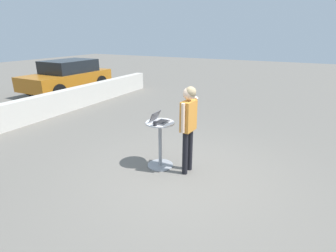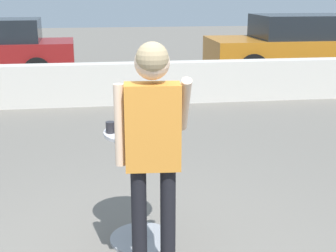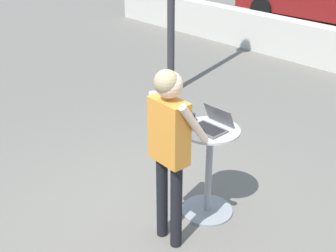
{
  "view_description": "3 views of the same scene",
  "coord_description": "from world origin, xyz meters",
  "px_view_note": "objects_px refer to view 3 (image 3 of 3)",
  "views": [
    {
      "loc": [
        -4.22,
        -1.89,
        2.68
      ],
      "look_at": [
        0.06,
        0.34,
        0.98
      ],
      "focal_mm": 28.0,
      "sensor_mm": 36.0,
      "label": 1
    },
    {
      "loc": [
        -0.13,
        -3.03,
        2.08
      ],
      "look_at": [
        0.33,
        0.17,
        1.14
      ],
      "focal_mm": 50.0,
      "sensor_mm": 36.0,
      "label": 2
    },
    {
      "loc": [
        2.78,
        -2.56,
        3.06
      ],
      "look_at": [
        -0.01,
        0.16,
        1.1
      ],
      "focal_mm": 50.0,
      "sensor_mm": 36.0,
      "label": 3
    }
  ],
  "objects_px": {
    "laptop": "(212,124)",
    "cafe_table": "(209,170)",
    "standing_person": "(169,138)",
    "coffee_mug": "(192,118)"
  },
  "relations": [
    {
      "from": "standing_person",
      "to": "cafe_table",
      "type": "bearing_deg",
      "value": 93.53
    },
    {
      "from": "laptop",
      "to": "cafe_table",
      "type": "bearing_deg",
      "value": -93.22
    },
    {
      "from": "laptop",
      "to": "coffee_mug",
      "type": "bearing_deg",
      "value": -171.29
    },
    {
      "from": "standing_person",
      "to": "laptop",
      "type": "bearing_deg",
      "value": 93.36
    },
    {
      "from": "coffee_mug",
      "to": "standing_person",
      "type": "height_order",
      "value": "standing_person"
    },
    {
      "from": "cafe_table",
      "to": "standing_person",
      "type": "height_order",
      "value": "standing_person"
    },
    {
      "from": "cafe_table",
      "to": "standing_person",
      "type": "distance_m",
      "value": 0.86
    },
    {
      "from": "cafe_table",
      "to": "laptop",
      "type": "distance_m",
      "value": 0.52
    },
    {
      "from": "standing_person",
      "to": "coffee_mug",
      "type": "bearing_deg",
      "value": 114.84
    },
    {
      "from": "laptop",
      "to": "coffee_mug",
      "type": "height_order",
      "value": "laptop"
    }
  ]
}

